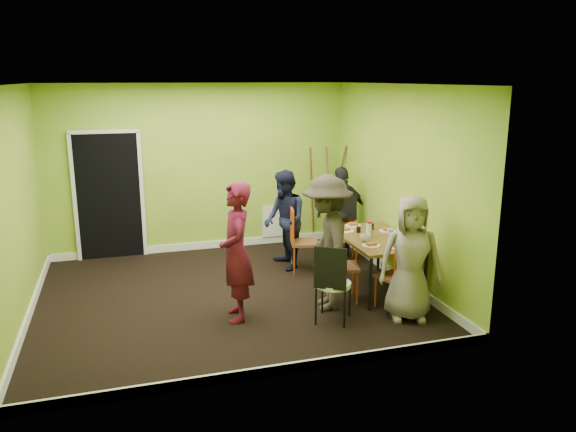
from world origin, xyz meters
name	(u,v)px	position (x,y,z in m)	size (l,w,h in m)	color
ground	(228,295)	(0.00, 0.00, 0.00)	(5.00, 5.00, 0.00)	black
room_walls	(224,225)	(-0.02, 0.04, 0.99)	(5.04, 4.54, 2.82)	#7BAA2B
dining_table	(376,241)	(2.02, -0.33, 0.70)	(0.90, 1.50, 0.75)	black
chair_left_far	(299,236)	(1.22, 0.63, 0.56)	(0.49, 0.48, 0.99)	#CD4C13
chair_left_near	(336,260)	(1.34, -0.56, 0.56)	(0.50, 0.50, 1.00)	#CD4C13
chair_back_end	(343,214)	(2.11, 1.09, 0.74)	(0.53, 0.59, 1.04)	#CD4C13
chair_front_end	(399,272)	(1.97, -1.10, 0.51)	(0.47, 0.47, 0.91)	#CD4C13
chair_bentwood	(332,280)	(1.03, -1.22, 0.54)	(0.53, 0.53, 0.98)	black
easel	(325,195)	(2.15, 2.02, 0.86)	(0.70, 0.65, 1.74)	brown
plate_near_left	(345,231)	(1.73, 0.08, 0.76)	(0.25, 0.25, 0.01)	white
plate_near_right	(371,246)	(1.77, -0.70, 0.76)	(0.24, 0.24, 0.01)	white
plate_far_back	(353,226)	(1.94, 0.30, 0.76)	(0.23, 0.23, 0.01)	white
plate_far_front	(396,247)	(2.06, -0.85, 0.76)	(0.26, 0.26, 0.01)	white
plate_wall_back	(387,231)	(2.30, -0.10, 0.76)	(0.23, 0.23, 0.01)	white
plate_wall_front	(396,240)	(2.20, -0.56, 0.76)	(0.23, 0.23, 0.01)	white
thermos	(369,230)	(1.92, -0.30, 0.85)	(0.07, 0.07, 0.19)	white
blue_bottle	(405,236)	(2.25, -0.70, 0.85)	(0.08, 0.08, 0.20)	blue
orange_bottle	(371,231)	(2.01, -0.16, 0.79)	(0.04, 0.04, 0.09)	#CD4C13
glass_mid	(358,230)	(1.88, -0.05, 0.79)	(0.06, 0.06, 0.08)	black
glass_back	(371,226)	(2.12, 0.04, 0.79)	(0.07, 0.07, 0.09)	black
glass_front	(395,241)	(2.10, -0.73, 0.79)	(0.07, 0.07, 0.09)	black
cup_a	(365,238)	(1.78, -0.49, 0.80)	(0.13, 0.13, 0.10)	white
cup_b	(390,232)	(2.24, -0.30, 0.80)	(0.10, 0.10, 0.09)	white
person_standing	(236,252)	(-0.03, -0.76, 0.85)	(0.62, 0.41, 1.70)	#4F0D1F
person_left_far	(285,220)	(1.06, 0.88, 0.76)	(0.74, 0.58, 1.53)	black
person_left_near	(327,243)	(1.13, -0.75, 0.86)	(1.11, 0.64, 1.72)	#2D281E
person_back_end	(342,212)	(2.13, 1.20, 0.75)	(0.87, 0.36, 1.49)	black
person_front_end	(410,259)	(1.97, -1.37, 0.77)	(0.75, 0.49, 1.54)	gray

